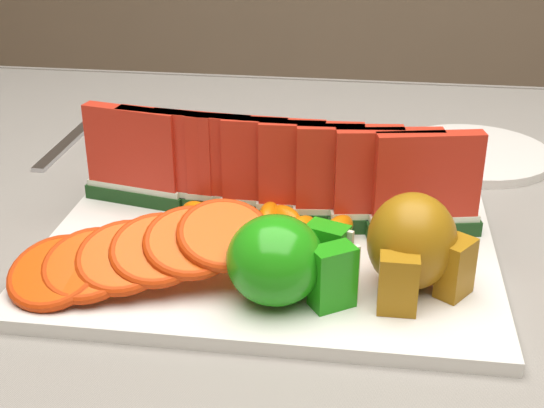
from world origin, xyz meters
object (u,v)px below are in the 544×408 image
Objects in this scene: pear_cluster at (414,245)px; fork at (69,141)px; apple_cluster at (285,261)px; side_plate at (474,154)px; platter at (269,248)px.

pear_cluster is 0.51m from fork.
apple_cluster is 0.45m from fork.
pear_cluster is at bearing -104.48° from side_plate.
apple_cluster is 0.46× the size of side_plate.
fork is (-0.28, 0.24, -0.00)m from platter.
platter is 3.68× the size of apple_cluster.
apple_cluster is at bearing -117.48° from side_plate.
side_plate is (0.21, 0.26, -0.00)m from platter.
pear_cluster reaches higher than apple_cluster.
side_plate is at bearing 75.52° from pear_cluster.
apple_cluster is 0.56× the size of fork.
platter is at bearing 154.76° from pear_cluster.
fork is at bearing 143.56° from pear_cluster.
platter is at bearing 106.02° from apple_cluster.
platter is at bearing -128.27° from side_plate.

